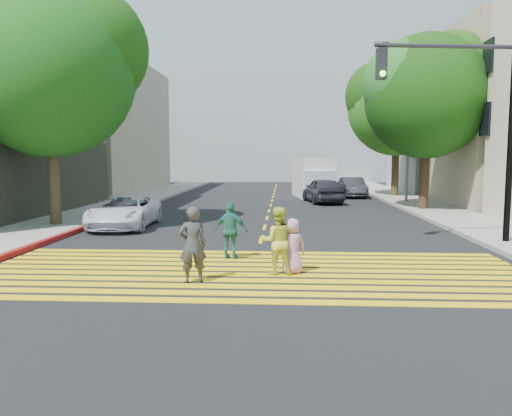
# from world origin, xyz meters

# --- Properties ---
(ground) EXTENTS (120.00, 120.00, 0.00)m
(ground) POSITION_xyz_m (0.00, 0.00, 0.00)
(ground) COLOR black
(sidewalk_left) EXTENTS (3.00, 40.00, 0.15)m
(sidewalk_left) POSITION_xyz_m (-8.50, 22.00, 0.07)
(sidewalk_left) COLOR gray
(sidewalk_left) RESTS_ON ground
(sidewalk_right) EXTENTS (3.00, 60.00, 0.15)m
(sidewalk_right) POSITION_xyz_m (8.50, 15.00, 0.07)
(sidewalk_right) COLOR gray
(sidewalk_right) RESTS_ON ground
(curb_red) EXTENTS (0.20, 8.00, 0.16)m
(curb_red) POSITION_xyz_m (-6.90, 6.00, 0.08)
(curb_red) COLOR maroon
(curb_red) RESTS_ON ground
(crosswalk) EXTENTS (13.40, 5.30, 0.01)m
(crosswalk) POSITION_xyz_m (0.00, 1.28, 0.01)
(crosswalk) COLOR yellow
(crosswalk) RESTS_ON ground
(lane_line) EXTENTS (0.12, 34.40, 0.01)m
(lane_line) POSITION_xyz_m (0.00, 22.50, 0.01)
(lane_line) COLOR yellow
(lane_line) RESTS_ON ground
(building_left_tan) EXTENTS (12.00, 16.00, 10.00)m
(building_left_tan) POSITION_xyz_m (-16.00, 28.00, 5.00)
(building_left_tan) COLOR tan
(building_left_tan) RESTS_ON ground
(building_right_grey) EXTENTS (10.00, 10.00, 10.00)m
(building_right_grey) POSITION_xyz_m (15.00, 30.00, 5.00)
(building_right_grey) COLOR gray
(building_right_grey) RESTS_ON ground
(backdrop_block) EXTENTS (30.00, 8.00, 12.00)m
(backdrop_block) POSITION_xyz_m (0.00, 48.00, 6.00)
(backdrop_block) COLOR gray
(backdrop_block) RESTS_ON ground
(tree_left) EXTENTS (8.15, 7.94, 9.49)m
(tree_left) POSITION_xyz_m (-8.21, 8.59, 6.40)
(tree_left) COLOR #342412
(tree_left) RESTS_ON ground
(tree_right_near) EXTENTS (6.88, 6.26, 9.09)m
(tree_right_near) POSITION_xyz_m (8.01, 15.35, 6.15)
(tree_right_near) COLOR #40271B
(tree_right_near) RESTS_ON ground
(tree_right_far) EXTENTS (7.64, 7.04, 9.70)m
(tree_right_far) POSITION_xyz_m (8.45, 24.05, 6.55)
(tree_right_far) COLOR black
(tree_right_far) RESTS_ON ground
(pedestrian_man) EXTENTS (0.72, 0.58, 1.71)m
(pedestrian_man) POSITION_xyz_m (-1.26, 0.22, 0.86)
(pedestrian_man) COLOR #37373A
(pedestrian_man) RESTS_ON ground
(pedestrian_woman) EXTENTS (0.81, 0.64, 1.63)m
(pedestrian_woman) POSITION_xyz_m (0.62, 1.09, 0.81)
(pedestrian_woman) COLOR #CBD53D
(pedestrian_woman) RESTS_ON ground
(pedestrian_child) EXTENTS (0.74, 0.57, 1.35)m
(pedestrian_child) POSITION_xyz_m (0.97, 1.18, 0.68)
(pedestrian_child) COLOR #CC85B6
(pedestrian_child) RESTS_ON ground
(pedestrian_extra) EXTENTS (0.98, 0.55, 1.58)m
(pedestrian_extra) POSITION_xyz_m (-0.68, 2.81, 0.79)
(pedestrian_extra) COLOR #266F63
(pedestrian_extra) RESTS_ON ground
(white_sedan) EXTENTS (2.32, 4.73, 1.29)m
(white_sedan) POSITION_xyz_m (-5.55, 8.68, 0.65)
(white_sedan) COLOR white
(white_sedan) RESTS_ON ground
(dark_car_near) EXTENTS (2.54, 4.76, 1.54)m
(dark_car_near) POSITION_xyz_m (3.12, 19.73, 0.77)
(dark_car_near) COLOR #22202A
(dark_car_near) RESTS_ON ground
(silver_car) EXTENTS (2.64, 5.18, 1.44)m
(silver_car) POSITION_xyz_m (3.52, 30.71, 0.72)
(silver_car) COLOR gray
(silver_car) RESTS_ON ground
(dark_car_parked) EXTENTS (1.62, 4.21, 1.37)m
(dark_car_parked) POSITION_xyz_m (5.50, 24.15, 0.68)
(dark_car_parked) COLOR #202228
(dark_car_parked) RESTS_ON ground
(white_van) EXTENTS (2.75, 5.82, 2.65)m
(white_van) POSITION_xyz_m (2.76, 23.72, 1.26)
(white_van) COLOR silver
(white_van) RESTS_ON ground
(traffic_signal) EXTENTS (4.46, 0.87, 6.57)m
(traffic_signal) POSITION_xyz_m (6.60, 5.22, 4.25)
(traffic_signal) COLOR black
(traffic_signal) RESTS_ON ground
(street_lamp) EXTENTS (2.17, 0.61, 9.64)m
(street_lamp) POSITION_xyz_m (7.80, 19.22, 5.53)
(street_lamp) COLOR slate
(street_lamp) RESTS_ON ground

